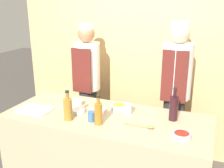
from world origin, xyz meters
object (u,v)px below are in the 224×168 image
(cutting_board, at_px, (35,110))
(sauce_bowl_red, at_px, (182,135))
(cup_steel, at_px, (128,109))
(cup_blue, at_px, (92,116))
(sauce_bowl_green, at_px, (76,102))
(chef_left, at_px, (88,85))
(bottle_amber, at_px, (98,113))
(sauce_bowl_brown, at_px, (78,111))
(sauce_bowl_orange, at_px, (98,111))
(bottle_vinegar, at_px, (68,108))
(chef_right, at_px, (175,93))
(wooden_spoon, at_px, (144,126))
(bottle_wine, at_px, (174,107))
(sauce_bowl_yellow, at_px, (119,106))

(cutting_board, bearing_deg, sauce_bowl_red, -0.25)
(cup_steel, relative_size, cup_blue, 1.05)
(sauce_bowl_green, xyz_separation_m, chef_left, (-0.14, 0.54, 0.02))
(bottle_amber, bearing_deg, sauce_bowl_brown, 154.43)
(cup_steel, xyz_separation_m, cup_blue, (-0.26, -0.30, -0.00))
(bottle_amber, bearing_deg, sauce_bowl_orange, 115.70)
(bottle_vinegar, height_order, bottle_amber, bottle_vinegar)
(sauce_bowl_red, bearing_deg, cup_blue, 179.50)
(chef_left, distance_m, chef_right, 1.10)
(wooden_spoon, bearing_deg, cutting_board, -177.10)
(sauce_bowl_brown, bearing_deg, bottle_wine, 12.72)
(wooden_spoon, bearing_deg, chef_left, 141.03)
(sauce_bowl_brown, distance_m, bottle_wine, 0.93)
(cup_blue, bearing_deg, chef_right, 53.15)
(wooden_spoon, xyz_separation_m, chef_right, (0.14, 0.78, 0.07))
(cutting_board, bearing_deg, chef_left, 77.99)
(sauce_bowl_brown, relative_size, bottle_vinegar, 0.47)
(sauce_bowl_orange, bearing_deg, cup_steel, 21.01)
(bottle_vinegar, xyz_separation_m, cup_blue, (0.22, 0.05, -0.07))
(sauce_bowl_green, xyz_separation_m, cup_blue, (0.33, -0.29, 0.02))
(sauce_bowl_green, bearing_deg, chef_left, 104.90)
(cup_steel, bearing_deg, cutting_board, -161.90)
(cup_steel, bearing_deg, sauce_bowl_green, -179.48)
(bottle_amber, relative_size, cup_steel, 2.79)
(bottle_wine, height_order, wooden_spoon, bottle_wine)
(cup_steel, distance_m, cup_blue, 0.39)
(bottle_amber, bearing_deg, chef_left, 122.79)
(sauce_bowl_red, distance_m, sauce_bowl_green, 1.19)
(bottle_amber, height_order, cup_blue, bottle_amber)
(chef_left, bearing_deg, sauce_bowl_yellow, -37.63)
(bottle_vinegar, xyz_separation_m, chef_right, (0.84, 0.89, -0.03))
(sauce_bowl_yellow, bearing_deg, cutting_board, -154.46)
(sauce_bowl_green, relative_size, cup_steel, 1.34)
(cup_steel, bearing_deg, wooden_spoon, -46.22)
(cutting_board, distance_m, bottle_vinegar, 0.45)
(sauce_bowl_green, distance_m, bottle_vinegar, 0.37)
(sauce_bowl_orange, distance_m, wooden_spoon, 0.53)
(sauce_bowl_red, xyz_separation_m, sauce_bowl_green, (-1.15, 0.30, 0.00))
(bottle_wine, xyz_separation_m, cup_blue, (-0.70, -0.31, -0.08))
(sauce_bowl_green, distance_m, chef_right, 1.10)
(sauce_bowl_yellow, distance_m, bottle_wine, 0.58)
(sauce_bowl_green, bearing_deg, chef_right, 29.65)
(sauce_bowl_yellow, bearing_deg, sauce_bowl_green, -170.03)
(cup_steel, distance_m, wooden_spoon, 0.33)
(cup_steel, bearing_deg, bottle_amber, -117.90)
(sauce_bowl_red, height_order, bottle_vinegar, bottle_vinegar)
(cutting_board, relative_size, bottle_wine, 1.07)
(bottle_wine, bearing_deg, bottle_amber, -150.77)
(sauce_bowl_green, relative_size, chef_right, 0.07)
(bottle_wine, distance_m, chef_right, 0.53)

